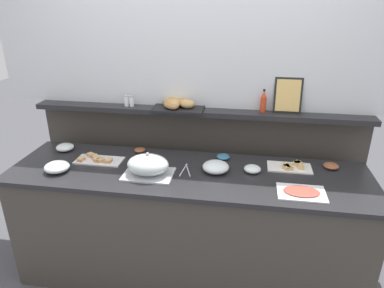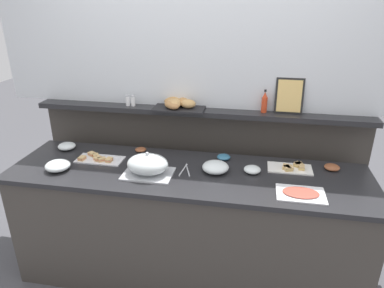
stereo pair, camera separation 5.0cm
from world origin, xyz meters
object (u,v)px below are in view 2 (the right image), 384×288
hot_sauce_bottle (264,102)px  pepper_shaker (133,101)px  salt_shaker (128,100)px  bread_basket (177,104)px  sandwich_platter_side (99,159)px  serving_cloche (148,165)px  condiment_bowl_red (332,167)px  condiment_bowl_cream (224,157)px  serving_tongs (186,170)px  glass_bowl_medium (215,168)px  condiment_bowl_teal (141,150)px  glass_bowl_extra (58,166)px  glass_bowl_large (67,146)px  glass_bowl_small (252,170)px  framed_picture (289,96)px  sandwich_platter_front (291,168)px  cold_cuts_platter (301,193)px

hot_sauce_bottle → pepper_shaker: 1.04m
salt_shaker → bread_basket: 0.41m
sandwich_platter_side → serving_cloche: bearing=-19.3°
condiment_bowl_red → bread_basket: bearing=168.6°
condiment_bowl_cream → condiment_bowl_red: size_ratio=0.94×
serving_cloche → serving_tongs: size_ratio=1.82×
bread_basket → glass_bowl_medium: bearing=-49.1°
condiment_bowl_teal → glass_bowl_extra: bearing=-138.6°
glass_bowl_large → glass_bowl_small: (1.47, -0.13, -0.00)m
serving_cloche → pepper_shaker: pepper_shaker is taller
serving_cloche → framed_picture: size_ratio=1.28×
serving_tongs → salt_shaker: salt_shaker is taller
sandwich_platter_front → bread_basket: size_ratio=0.77×
serving_tongs → glass_bowl_medium: bearing=4.0°
condiment_bowl_cream → bread_basket: (-0.40, 0.20, 0.34)m
cold_cuts_platter → glass_bowl_medium: (-0.56, 0.21, 0.02)m
condiment_bowl_teal → salt_shaker: 0.41m
cold_cuts_platter → glass_bowl_extra: (-1.65, 0.03, 0.02)m
glass_bowl_large → hot_sauce_bottle: 1.59m
serving_cloche → hot_sauce_bottle: hot_sauce_bottle is taller
framed_picture → salt_shaker: bearing=-178.3°
cold_cuts_platter → serving_cloche: size_ratio=0.87×
glass_bowl_small → pepper_shaker: (-0.98, 0.38, 0.34)m
glass_bowl_large → serving_tongs: size_ratio=0.74×
cold_cuts_platter → condiment_bowl_cream: bearing=140.8°
glass_bowl_medium → serving_tongs: 0.21m
pepper_shaker → condiment_bowl_teal: bearing=-60.4°
glass_bowl_medium → hot_sauce_bottle: (0.31, 0.44, 0.36)m
salt_shaker → bread_basket: salt_shaker is taller
glass_bowl_large → framed_picture: framed_picture is taller
glass_bowl_large → condiment_bowl_cream: (1.25, 0.05, -0.01)m
glass_bowl_small → glass_bowl_extra: glass_bowl_extra is taller
pepper_shaker → sandwich_platter_front: bearing=-12.7°
sandwich_platter_front → cold_cuts_platter: (0.03, -0.35, -0.00)m
glass_bowl_medium → condiment_bowl_cream: 0.22m
sandwich_platter_side → glass_bowl_medium: bearing=-1.7°
condiment_bowl_cream → serving_tongs: (-0.24, -0.23, -0.01)m
sandwich_platter_side → glass_bowl_large: glass_bowl_large is taller
condiment_bowl_teal → pepper_shaker: bearing=119.6°
framed_picture → condiment_bowl_teal: bearing=-168.8°
condiment_bowl_red → salt_shaker: size_ratio=1.23×
cold_cuts_platter → glass_bowl_extra: size_ratio=1.71×
condiment_bowl_red → framed_picture: framed_picture is taller
serving_cloche → glass_bowl_large: 0.82m
sandwich_platter_front → cold_cuts_platter: size_ratio=1.04×
sandwich_platter_front → cold_cuts_platter: 0.35m
condiment_bowl_cream → hot_sauce_bottle: size_ratio=0.57×
serving_cloche → condiment_bowl_red: (1.26, 0.31, -0.05)m
condiment_bowl_cream → serving_cloche: bearing=-144.8°
glass_bowl_large → framed_picture: size_ratio=0.52×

